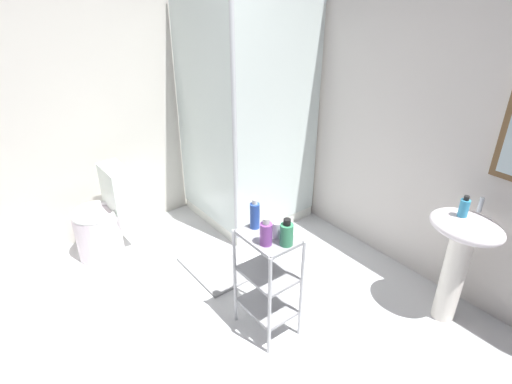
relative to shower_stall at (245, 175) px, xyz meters
name	(u,v)px	position (x,y,z in m)	size (l,w,h in m)	color
ground_plane	(205,360)	(1.22, -1.22, -0.47)	(4.20, 4.20, 0.02)	silver
wall_back	(415,112)	(1.23, 0.63, 0.79)	(4.20, 0.14, 2.50)	silver
wall_left	(75,99)	(-0.63, -1.22, 0.79)	(0.10, 4.20, 2.50)	silver
shower_stall	(245,175)	(0.00, 0.00, 0.00)	(0.92, 0.92, 2.00)	white
pedestal_sink	(460,248)	(1.92, 0.30, 0.12)	(0.46, 0.37, 0.81)	white
sink_faucet	(481,205)	(1.92, 0.42, 0.40)	(0.03, 0.03, 0.10)	silver
toilet	(103,221)	(-0.26, -1.28, -0.15)	(0.37, 0.49, 0.76)	white
storage_cart	(268,276)	(1.25, -0.74, -0.03)	(0.38, 0.28, 0.74)	silver
hand_soap_bottle	(464,207)	(1.89, 0.29, 0.41)	(0.06, 0.06, 0.14)	#389ED1
shampoo_bottle_blue	(255,215)	(1.12, -0.75, 0.37)	(0.06, 0.06, 0.20)	#2C52B2
conditioner_bottle_purple	(266,233)	(1.30, -0.80, 0.35)	(0.07, 0.07, 0.18)	purple
body_wash_bottle_green	(287,234)	(1.38, -0.71, 0.35)	(0.08, 0.08, 0.17)	#3A9464
rinse_cup	(277,229)	(1.28, -0.70, 0.33)	(0.08, 0.08, 0.10)	silver
bath_mat	(216,267)	(0.50, -0.67, -0.45)	(0.60, 0.40, 0.02)	gray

